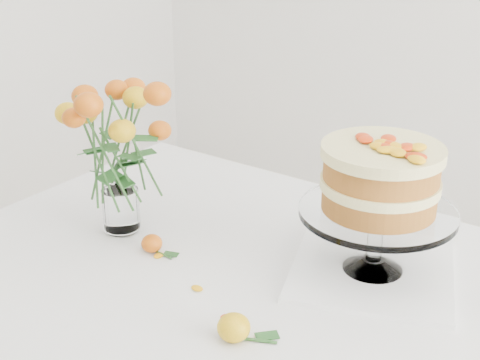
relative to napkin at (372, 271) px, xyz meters
The scene contains 10 objects.
table 0.21m from the napkin, 129.59° to the right, with size 1.43×0.93×0.76m.
napkin is the anchor object (origin of this frame).
cake_stand 0.18m from the napkin, 63.43° to the right, with size 0.29×0.29×0.26m.
rose_vase 0.59m from the napkin, 163.42° to the right, with size 0.28×0.28×0.39m.
loose_rose_near 0.34m from the napkin, 106.12° to the right, with size 0.09×0.06×0.05m.
loose_rose_far 0.44m from the napkin, 155.44° to the right, with size 0.08×0.04×0.04m.
stray_petal_a 0.34m from the napkin, 134.42° to the right, with size 0.03×0.02×0.00m, color #FAAF0F.
stray_petal_b 0.32m from the napkin, 116.06° to the right, with size 0.03×0.02×0.00m, color #FAAF0F.
stray_petal_c 0.34m from the napkin, 106.96° to the right, with size 0.03×0.02×0.00m, color #FAAF0F.
stray_petal_d 0.43m from the napkin, 152.93° to the right, with size 0.03×0.02×0.00m, color #FAAF0F.
Camera 1 is at (0.56, -0.91, 1.43)m, focal length 50.00 mm.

